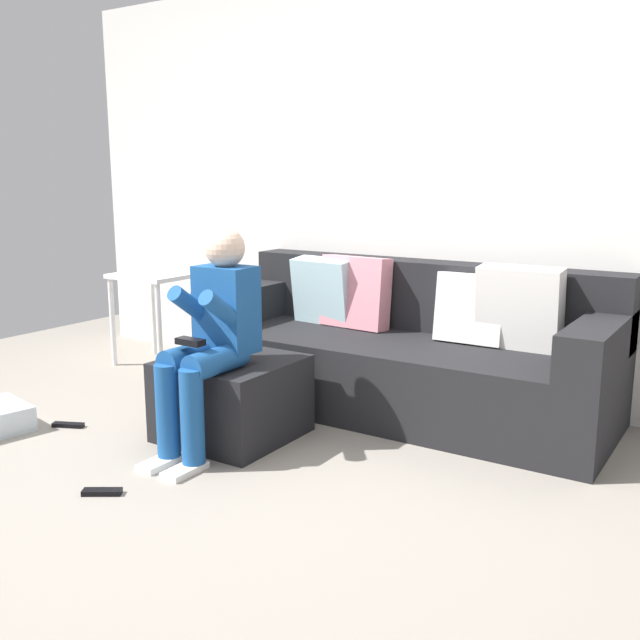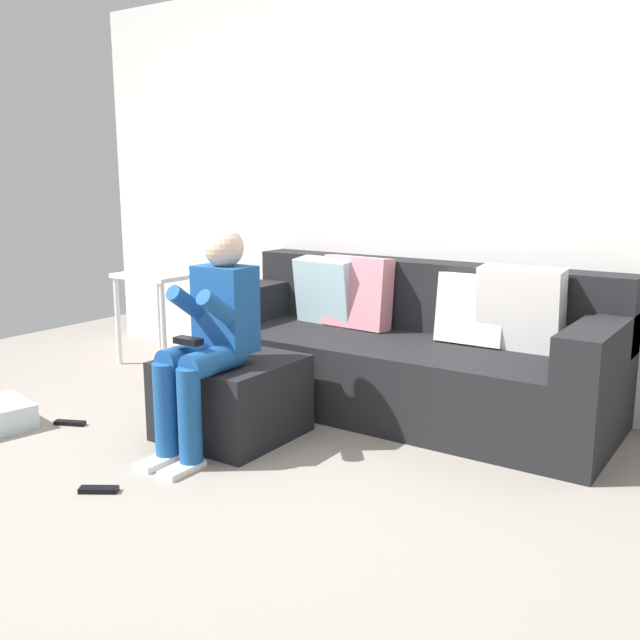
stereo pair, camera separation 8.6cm
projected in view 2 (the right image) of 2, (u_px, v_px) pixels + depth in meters
ground_plane at (167, 496)px, 2.98m from camera, size 6.55×6.55×0.00m
wall_back at (400, 183)px, 4.36m from camera, size 5.04×0.10×2.55m
couch_sectional at (406, 352)px, 4.05m from camera, size 2.32×0.89×0.86m
ottoman at (231, 397)px, 3.64m from camera, size 0.61×0.61×0.41m
person_seated at (210, 332)px, 3.38m from camera, size 0.28×0.61×1.08m
side_table at (160, 289)px, 5.00m from camera, size 0.52×0.45×0.65m
remote_near_ottoman at (99, 490)px, 3.01m from camera, size 0.16×0.13×0.02m
remote_by_storage_bin at (70, 423)px, 3.82m from camera, size 0.17×0.11×0.02m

